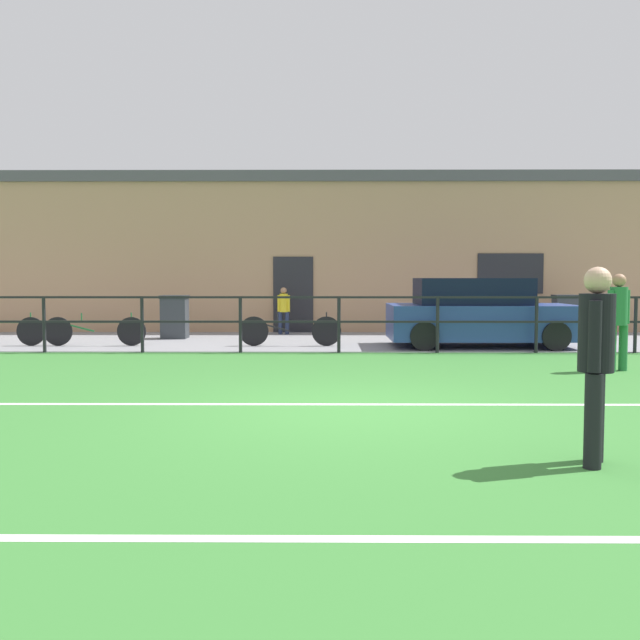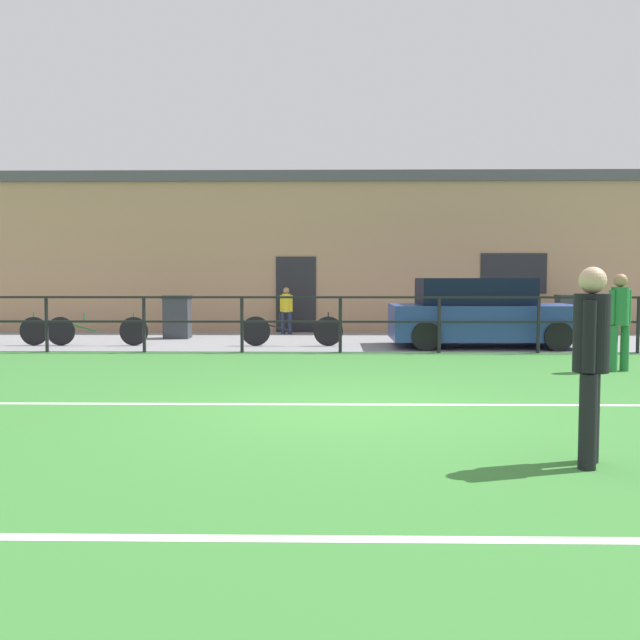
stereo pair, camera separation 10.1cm
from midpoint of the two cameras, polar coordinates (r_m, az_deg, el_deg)
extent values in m
cube|color=#387A33|center=(7.97, 2.10, -7.62)|extent=(60.00, 44.00, 0.04)
cube|color=white|center=(8.29, 2.04, -7.04)|extent=(36.00, 0.11, 0.00)
cube|color=white|center=(4.19, 3.77, -17.75)|extent=(36.00, 0.11, 0.00)
cube|color=gray|center=(16.39, 1.23, -1.75)|extent=(48.00, 5.00, 0.02)
cylinder|color=black|center=(15.00, -22.19, -0.34)|extent=(0.07, 0.07, 1.15)
cylinder|color=black|center=(14.35, -14.80, -0.36)|extent=(0.07, 0.07, 1.15)
cylinder|color=black|center=(13.96, -6.86, -0.37)|extent=(0.07, 0.07, 1.15)
cylinder|color=black|center=(13.85, 1.38, -0.38)|extent=(0.07, 0.07, 1.15)
cylinder|color=black|center=(14.03, 9.57, -0.38)|extent=(0.07, 0.07, 1.15)
cylinder|color=black|center=(14.48, 17.40, -0.37)|extent=(0.07, 0.07, 1.15)
cylinder|color=black|center=(15.19, 24.64, -0.36)|extent=(0.07, 0.07, 1.15)
cube|color=black|center=(13.83, 1.38, 1.91)|extent=(36.00, 0.04, 0.04)
cube|color=black|center=(13.85, 1.38, -0.14)|extent=(36.00, 0.04, 0.04)
cube|color=tan|center=(20.03, 1.08, 5.12)|extent=(28.00, 2.40, 4.15)
cube|color=#232328|center=(18.83, -2.40, 2.10)|extent=(1.10, 0.04, 2.10)
cube|color=#232328|center=(19.47, 15.44, 3.76)|extent=(1.80, 0.04, 1.10)
cube|color=#4C4C51|center=(20.21, 1.09, 11.44)|extent=(28.00, 2.56, 0.30)
cylinder|color=black|center=(6.14, 21.55, -7.43)|extent=(0.14, 0.14, 0.76)
cylinder|color=black|center=(5.90, 21.36, -7.86)|extent=(0.14, 0.14, 0.76)
cylinder|color=black|center=(5.93, 21.61, -1.00)|extent=(0.28, 0.28, 0.63)
sphere|color=tan|center=(5.91, 21.70, 3.10)|extent=(0.22, 0.22, 0.22)
cylinder|color=black|center=(6.10, 21.73, -1.04)|extent=(0.10, 0.10, 0.57)
cylinder|color=black|center=(5.76, 21.47, -1.30)|extent=(0.10, 0.10, 0.57)
cylinder|color=#237038|center=(12.23, 23.74, -2.14)|extent=(0.14, 0.14, 0.75)
cylinder|color=#237038|center=(12.07, 22.93, -2.19)|extent=(0.14, 0.14, 0.75)
cylinder|color=#237038|center=(12.10, 23.42, 1.08)|extent=(0.28, 0.28, 0.62)
sphere|color=#A37556|center=(12.09, 23.47, 3.05)|extent=(0.21, 0.21, 0.21)
cylinder|color=#237038|center=(12.22, 23.99, 1.00)|extent=(0.10, 0.10, 0.56)
cylinder|color=#237038|center=(11.99, 22.83, 0.99)|extent=(0.10, 0.10, 0.56)
cylinder|color=#232D4C|center=(18.18, -2.92, -0.27)|extent=(0.11, 0.11, 0.59)
cylinder|color=#232D4C|center=(18.22, -3.48, -0.26)|extent=(0.11, 0.11, 0.59)
cylinder|color=gold|center=(18.18, -3.21, 1.44)|extent=(0.22, 0.22, 0.49)
sphere|color=#A37556|center=(18.17, -3.21, 2.47)|extent=(0.17, 0.17, 0.17)
cylinder|color=gold|center=(18.15, -2.80, 1.39)|extent=(0.08, 0.08, 0.44)
cylinder|color=gold|center=(18.21, -3.61, 1.40)|extent=(0.08, 0.08, 0.44)
cube|color=#28428E|center=(15.34, 13.06, -0.14)|extent=(3.99, 1.81, 0.75)
cube|color=black|center=(15.27, 12.36, 2.35)|extent=(2.39, 1.52, 0.58)
cylinder|color=black|center=(14.26, 8.48, -1.34)|extent=(0.60, 0.18, 0.60)
cylinder|color=black|center=(14.88, 18.88, -1.28)|extent=(0.60, 0.18, 0.60)
cylinder|color=black|center=(15.97, 7.61, -0.81)|extent=(0.60, 0.18, 0.60)
cylinder|color=black|center=(16.54, 16.97, -0.78)|extent=(0.60, 0.18, 0.60)
cylinder|color=black|center=(16.20, -21.18, -0.89)|extent=(0.64, 0.04, 0.64)
cylinder|color=black|center=(15.67, -15.62, -0.92)|extent=(0.64, 0.04, 0.64)
cube|color=#1E6633|center=(15.90, -18.46, -0.16)|extent=(1.27, 0.04, 0.04)
cube|color=#1E6633|center=(16.05, -19.83, -0.53)|extent=(0.80, 0.03, 0.23)
cylinder|color=#1E6633|center=(15.99, -19.43, 0.20)|extent=(0.03, 0.03, 0.20)
cylinder|color=#1E6633|center=(15.66, -15.63, 0.09)|extent=(0.03, 0.03, 0.28)
cylinder|color=black|center=(16.43, -23.11, -0.88)|extent=(0.64, 0.04, 0.64)
cylinder|color=#1E6633|center=(16.41, -23.14, 0.09)|extent=(0.03, 0.03, 0.28)
cylinder|color=black|center=(15.15, -5.73, -0.93)|extent=(0.65, 0.04, 0.65)
cylinder|color=black|center=(15.07, 0.35, -0.94)|extent=(0.65, 0.04, 0.65)
cube|color=black|center=(15.07, -2.70, -0.14)|extent=(1.25, 0.04, 0.04)
cube|color=black|center=(15.11, -4.22, -0.54)|extent=(0.78, 0.03, 0.24)
cylinder|color=black|center=(15.08, -3.77, 0.24)|extent=(0.03, 0.03, 0.20)
cylinder|color=black|center=(15.05, 0.35, 0.13)|extent=(0.03, 0.03, 0.28)
cube|color=#33383D|center=(17.31, -12.18, 0.13)|extent=(0.62, 0.52, 0.99)
cube|color=#282C30|center=(17.29, -12.21, 1.89)|extent=(0.65, 0.56, 0.08)
cube|color=#33383D|center=(18.91, 19.58, 0.27)|extent=(0.55, 0.47, 0.98)
cube|color=#282C30|center=(18.89, 19.62, 1.88)|extent=(0.59, 0.50, 0.08)
camera|label=1|loc=(0.05, -90.27, -0.02)|focal=38.38mm
camera|label=2|loc=(0.05, 89.73, 0.02)|focal=38.38mm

